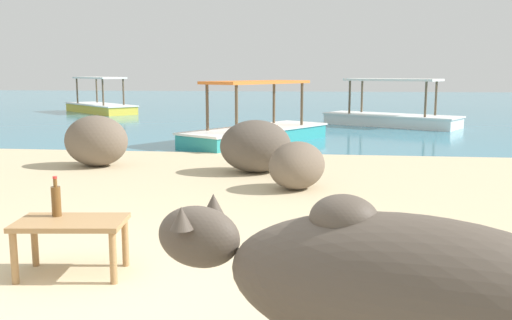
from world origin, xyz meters
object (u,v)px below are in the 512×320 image
object	(u,v)px
bottle	(56,200)
boat_teal	(257,130)
cow	(395,291)
low_bench_table	(71,229)
boat_yellow	(100,105)
boat_white	(391,116)

from	to	relation	value
bottle	boat_teal	size ratio (longest dim) A/B	0.08
cow	bottle	world-z (taller)	cow
low_bench_table	boat_yellow	xyz separation A→B (m)	(-6.35, 15.91, -0.09)
boat_yellow	boat_teal	xyz separation A→B (m)	(6.72, -7.99, 0.00)
cow	boat_yellow	distance (m)	19.52
bottle	boat_yellow	bearing A→B (deg)	111.39
boat_yellow	boat_white	size ratio (longest dim) A/B	0.93
cow	bottle	size ratio (longest dim) A/B	6.04
boat_yellow	boat_white	world-z (taller)	same
low_bench_table	boat_teal	xyz separation A→B (m)	(0.37, 7.92, -0.09)
boat_white	low_bench_table	bearing A→B (deg)	-77.08
boat_yellow	boat_white	xyz separation A→B (m)	(9.93, -3.89, 0.00)
cow	boat_white	world-z (taller)	boat_white
cow	boat_teal	world-z (taller)	boat_teal
cow	boat_teal	size ratio (longest dim) A/B	0.48
cow	low_bench_table	size ratio (longest dim) A/B	2.21
cow	boat_teal	distance (m)	9.78
cow	bottle	distance (m)	2.84
boat_teal	boat_yellow	bearing A→B (deg)	72.42
boat_teal	boat_white	world-z (taller)	same
low_bench_table	boat_yellow	size ratio (longest dim) A/B	0.23
boat_yellow	low_bench_table	bearing A→B (deg)	-25.83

